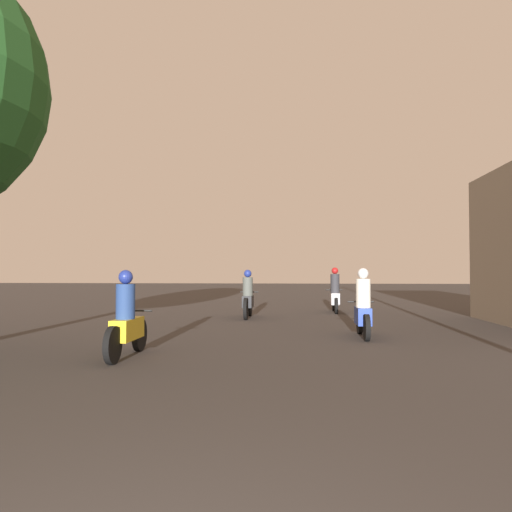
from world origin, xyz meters
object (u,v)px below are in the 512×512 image
motorcycle_black (248,298)px  motorcycle_blue (363,310)px  motorcycle_silver (335,294)px  motorcycle_yellow (127,323)px

motorcycle_black → motorcycle_blue: bearing=-64.1°
motorcycle_blue → motorcycle_silver: bearing=90.8°
motorcycle_black → motorcycle_silver: bearing=31.4°
motorcycle_yellow → motorcycle_black: size_ratio=0.99×
motorcycle_yellow → motorcycle_blue: bearing=29.5°
motorcycle_yellow → motorcycle_black: (1.31, 7.42, 0.02)m
motorcycle_blue → motorcycle_silver: motorcycle_silver is taller
motorcycle_yellow → motorcycle_silver: 10.72m
motorcycle_blue → motorcycle_black: (-3.05, 4.43, -0.01)m
motorcycle_silver → motorcycle_blue: bearing=-98.4°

